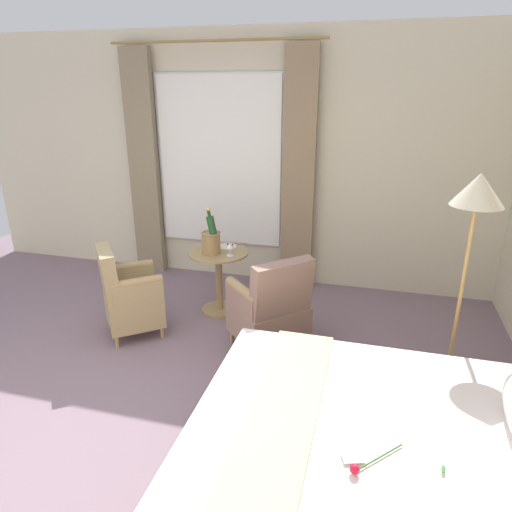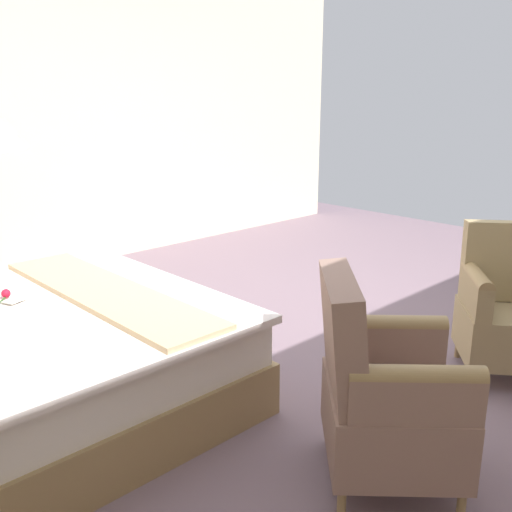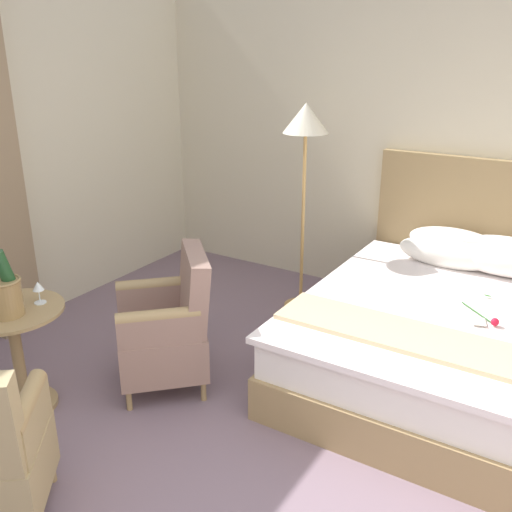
# 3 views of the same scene
# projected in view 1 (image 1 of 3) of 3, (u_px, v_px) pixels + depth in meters

# --- Properties ---
(ground_plane) EXTENTS (7.86, 7.86, 0.00)m
(ground_plane) POSITION_uv_depth(u_px,v_px,m) (103.00, 411.00, 3.38)
(ground_plane) COLOR slate
(wall_window_side) EXTENTS (0.27, 6.48, 2.88)m
(wall_window_side) POSITION_uv_depth(u_px,v_px,m) (222.00, 161.00, 5.43)
(wall_window_side) COLOR beige
(wall_window_side) RESTS_ON ground
(bed) EXTENTS (1.80, 2.25, 1.31)m
(bed) POSITION_uv_depth(u_px,v_px,m) (411.00, 472.00, 2.43)
(bed) COLOR #9C7E52
(bed) RESTS_ON ground
(floor_lamp_brass) EXTENTS (0.36, 0.36, 1.72)m
(floor_lamp_brass) POSITION_uv_depth(u_px,v_px,m) (475.00, 210.00, 3.15)
(floor_lamp_brass) COLOR tan
(floor_lamp_brass) RESTS_ON ground
(side_table_round) EXTENTS (0.62, 0.62, 0.67)m
(side_table_round) POSITION_uv_depth(u_px,v_px,m) (219.00, 276.00, 4.77)
(side_table_round) COLOR #9C7E52
(side_table_round) RESTS_ON ground
(champagne_bucket) EXTENTS (0.20, 0.20, 0.47)m
(champagne_bucket) POSITION_uv_depth(u_px,v_px,m) (211.00, 240.00, 4.58)
(champagne_bucket) COLOR olive
(champagne_bucket) RESTS_ON side_table_round
(wine_glass_near_bucket) EXTENTS (0.07, 0.07, 0.14)m
(wine_glass_near_bucket) POSITION_uv_depth(u_px,v_px,m) (230.00, 246.00, 4.53)
(wine_glass_near_bucket) COLOR white
(wine_glass_near_bucket) RESTS_ON side_table_round
(wine_glass_near_edge) EXTENTS (0.08, 0.08, 0.15)m
(wine_glass_near_edge) POSITION_uv_depth(u_px,v_px,m) (215.00, 237.00, 4.81)
(wine_glass_near_edge) COLOR white
(wine_glass_near_edge) RESTS_ON side_table_round
(snack_plate) EXTENTS (0.20, 0.20, 0.03)m
(snack_plate) POSITION_uv_depth(u_px,v_px,m) (228.00, 246.00, 4.81)
(snack_plate) COLOR white
(snack_plate) RESTS_ON side_table_round
(armchair_by_window) EXTENTS (0.81, 0.81, 0.92)m
(armchair_by_window) POSITION_uv_depth(u_px,v_px,m) (271.00, 309.00, 4.05)
(armchair_by_window) COLOR #9C7E52
(armchair_by_window) RESTS_ON ground
(armchair_facing_bed) EXTENTS (0.72, 0.73, 0.89)m
(armchair_facing_bed) POSITION_uv_depth(u_px,v_px,m) (128.00, 295.00, 4.34)
(armchair_facing_bed) COLOR #9C7E52
(armchair_facing_bed) RESTS_ON ground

